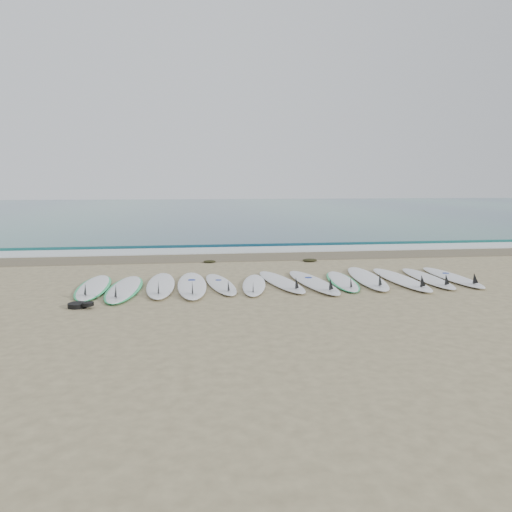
{
  "coord_description": "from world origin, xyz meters",
  "views": [
    {
      "loc": [
        -2.05,
        -10.36,
        2.14
      ],
      "look_at": [
        -0.36,
        1.53,
        0.4
      ],
      "focal_mm": 35.0,
      "sensor_mm": 36.0,
      "label": 1
    }
  ],
  "objects": [
    {
      "name": "surfboard_4",
      "position": [
        -1.34,
        -0.06,
        0.05
      ],
      "size": [
        0.76,
        2.43,
        0.31
      ],
      "rotation": [
        0.0,
        0.0,
        0.11
      ],
      "color": "white",
      "rests_on": "ground"
    },
    {
      "name": "surfboard_9",
      "position": [
        1.95,
        0.1,
        0.06
      ],
      "size": [
        0.93,
        2.94,
        0.37
      ],
      "rotation": [
        0.0,
        0.0,
        -0.11
      ],
      "color": "white",
      "rests_on": "ground"
    },
    {
      "name": "surfboard_6",
      "position": [
        -0.02,
        -0.0,
        0.06
      ],
      "size": [
        0.91,
        2.65,
        0.33
      ],
      "rotation": [
        0.0,
        0.0,
        0.15
      ],
      "color": "white",
      "rests_on": "ground"
    },
    {
      "name": "foam_band",
      "position": [
        0.0,
        5.5,
        0.02
      ],
      "size": [
        120.0,
        1.4,
        0.04
      ],
      "primitive_type": "cube",
      "color": "silver",
      "rests_on": "ground"
    },
    {
      "name": "surfboard_3",
      "position": [
        -1.94,
        -0.12,
        0.06
      ],
      "size": [
        0.6,
        2.88,
        0.37
      ],
      "rotation": [
        0.0,
        0.0,
        -0.0
      ],
      "color": "white",
      "rests_on": "ground"
    },
    {
      "name": "seaweed_far",
      "position": [
        1.35,
        2.99,
        0.04
      ],
      "size": [
        0.41,
        0.32,
        0.08
      ],
      "primitive_type": "ellipsoid",
      "color": "black",
      "rests_on": "ground"
    },
    {
      "name": "surfboard_10",
      "position": [
        2.64,
        -0.14,
        0.06
      ],
      "size": [
        0.6,
        2.81,
        0.36
      ],
      "rotation": [
        0.0,
        0.0,
        0.01
      ],
      "color": "white",
      "rests_on": "ground"
    },
    {
      "name": "seaweed_near",
      "position": [
        -1.42,
        3.19,
        0.03
      ],
      "size": [
        0.34,
        0.26,
        0.07
      ],
      "primitive_type": "ellipsoid",
      "color": "black",
      "rests_on": "ground"
    },
    {
      "name": "surfboard_12",
      "position": [
        3.9,
        -0.03,
        0.06
      ],
      "size": [
        0.59,
        2.61,
        0.33
      ],
      "rotation": [
        0.0,
        0.0,
        -0.02
      ],
      "color": "white",
      "rests_on": "ground"
    },
    {
      "name": "surfboard_2",
      "position": [
        -2.59,
        -0.02,
        0.06
      ],
      "size": [
        0.59,
        2.77,
        0.35
      ],
      "rotation": [
        0.0,
        0.0,
        0.01
      ],
      "color": "white",
      "rests_on": "ground"
    },
    {
      "name": "ground",
      "position": [
        0.0,
        0.0,
        0.0
      ],
      "size": [
        120.0,
        120.0,
        0.0
      ],
      "primitive_type": "plane",
      "color": "#998963"
    },
    {
      "name": "leash_coil",
      "position": [
        -3.91,
        -1.54,
        0.05
      ],
      "size": [
        0.46,
        0.36,
        0.11
      ],
      "color": "black",
      "rests_on": "ground"
    },
    {
      "name": "surfboard_1",
      "position": [
        -3.3,
        -0.24,
        0.05
      ],
      "size": [
        0.76,
        2.73,
        0.34
      ],
      "rotation": [
        0.0,
        0.0,
        -0.04
      ],
      "color": "white",
      "rests_on": "ground"
    },
    {
      "name": "surfboard_5",
      "position": [
        -0.66,
        -0.22,
        0.05
      ],
      "size": [
        0.83,
        2.36,
        0.3
      ],
      "rotation": [
        0.0,
        0.0,
        -0.16
      ],
      "color": "white",
      "rests_on": "ground"
    },
    {
      "name": "surfboard_7",
      "position": [
        0.64,
        -0.17,
        0.06
      ],
      "size": [
        0.84,
        2.82,
        0.36
      ],
      "rotation": [
        0.0,
        0.0,
        0.1
      ],
      "color": "silver",
      "rests_on": "ground"
    },
    {
      "name": "surfboard_8",
      "position": [
        1.32,
        -0.06,
        0.04
      ],
      "size": [
        0.83,
        2.41,
        0.3
      ],
      "rotation": [
        0.0,
        0.0,
        -0.11
      ],
      "color": "white",
      "rests_on": "ground"
    },
    {
      "name": "wave_crest",
      "position": [
        0.0,
        7.0,
        0.05
      ],
      "size": [
        120.0,
        1.0,
        0.1
      ],
      "primitive_type": "cube",
      "color": "#1B575F",
      "rests_on": "ground"
    },
    {
      "name": "wet_sand_band",
      "position": [
        0.0,
        4.1,
        0.01
      ],
      "size": [
        120.0,
        1.8,
        0.01
      ],
      "primitive_type": "cube",
      "color": "brown",
      "rests_on": "ground"
    },
    {
      "name": "surfboard_0",
      "position": [
        -3.95,
        0.02,
        0.05
      ],
      "size": [
        0.69,
        2.64,
        0.33
      ],
      "rotation": [
        0.0,
        0.0,
        0.02
      ],
      "color": "white",
      "rests_on": "ground"
    },
    {
      "name": "ocean",
      "position": [
        0.0,
        32.5,
        0.01
      ],
      "size": [
        120.0,
        55.0,
        0.03
      ],
      "primitive_type": "cube",
      "color": "#1B575F",
      "rests_on": "ground"
    },
    {
      "name": "surfboard_11",
      "position": [
        3.29,
        -0.07,
        0.06
      ],
      "size": [
        0.67,
        2.59,
        0.33
      ],
      "rotation": [
        0.0,
        0.0,
        -0.05
      ],
      "color": "white",
      "rests_on": "ground"
    }
  ]
}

